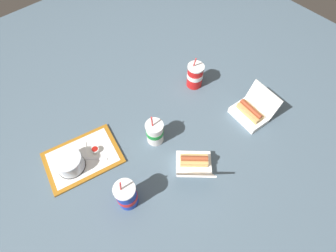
% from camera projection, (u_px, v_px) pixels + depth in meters
% --- Properties ---
extents(ground_plane, '(3.20, 3.20, 0.00)m').
position_uv_depth(ground_plane, '(162.00, 136.00, 1.42)').
color(ground_plane, '#4C6070').
extents(food_tray, '(0.41, 0.33, 0.01)m').
position_uv_depth(food_tray, '(83.00, 158.00, 1.34)').
color(food_tray, '#A56619').
rests_on(food_tray, ground_plane).
extents(cake_container, '(0.14, 0.14, 0.08)m').
position_uv_depth(cake_container, '(69.00, 163.00, 1.28)').
color(cake_container, black).
rests_on(cake_container, food_tray).
extents(ketchup_cup, '(0.04, 0.04, 0.02)m').
position_uv_depth(ketchup_cup, '(95.00, 150.00, 1.34)').
color(ketchup_cup, white).
rests_on(ketchup_cup, food_tray).
extents(napkin_stack, '(0.14, 0.14, 0.00)m').
position_uv_depth(napkin_stack, '(77.00, 152.00, 1.35)').
color(napkin_stack, white).
rests_on(napkin_stack, food_tray).
extents(plastic_fork, '(0.09, 0.08, 0.00)m').
position_uv_depth(plastic_fork, '(96.00, 159.00, 1.33)').
color(plastic_fork, white).
rests_on(plastic_fork, food_tray).
extents(clamshell_hotdog_left, '(0.19, 0.21, 0.16)m').
position_uv_depth(clamshell_hotdog_left, '(251.00, 112.00, 1.45)').
color(clamshell_hotdog_left, white).
rests_on(clamshell_hotdog_left, ground_plane).
extents(clamshell_hotdog_front, '(0.25, 0.25, 0.15)m').
position_uv_depth(clamshell_hotdog_front, '(194.00, 164.00, 1.29)').
color(clamshell_hotdog_front, white).
rests_on(clamshell_hotdog_front, ground_plane).
extents(soda_cup_right, '(0.10, 0.10, 0.23)m').
position_uv_depth(soda_cup_right, '(127.00, 195.00, 1.16)').
color(soda_cup_right, '#1938B7').
rests_on(soda_cup_right, ground_plane).
extents(soda_cup_center, '(0.09, 0.09, 0.20)m').
position_uv_depth(soda_cup_center, '(155.00, 132.00, 1.35)').
color(soda_cup_center, white).
rests_on(soda_cup_center, ground_plane).
extents(soda_cup_back, '(0.10, 0.10, 0.21)m').
position_uv_depth(soda_cup_back, '(195.00, 75.00, 1.55)').
color(soda_cup_back, red).
rests_on(soda_cup_back, ground_plane).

